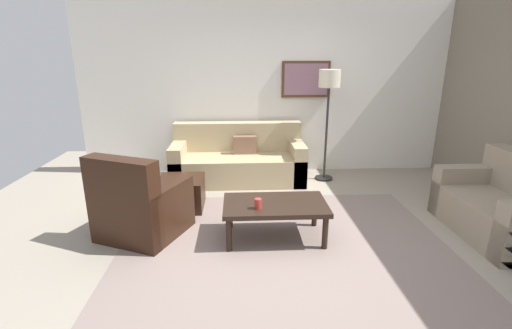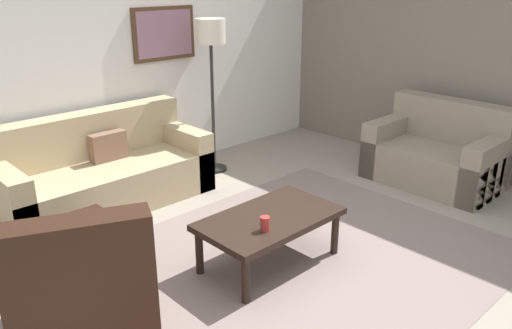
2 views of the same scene
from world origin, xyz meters
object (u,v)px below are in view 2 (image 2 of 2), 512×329
at_px(ottoman, 83,250).
at_px(framed_artwork, 164,34).
at_px(armchair_leather, 85,300).
at_px(lamp_standing, 211,47).
at_px(cup, 265,224).
at_px(couch_main, 101,174).
at_px(coffee_table, 270,222).
at_px(couch_loveseat, 438,155).

distance_m(ottoman, framed_artwork, 2.73).
distance_m(armchair_leather, lamp_standing, 3.22).
bearing_deg(ottoman, armchair_leather, -114.00).
xyz_separation_m(cup, lamp_standing, (1.18, 2.03, 0.94)).
relative_size(couch_main, coffee_table, 1.85).
relative_size(ottoman, framed_artwork, 0.72).
bearing_deg(couch_loveseat, coffee_table, 178.77).
xyz_separation_m(armchair_leather, lamp_standing, (2.45, 1.78, 1.10)).
distance_m(couch_main, coffee_table, 2.01).
bearing_deg(cup, couch_loveseat, 1.81).
bearing_deg(armchair_leather, ottoman, 66.00).
height_order(couch_main, framed_artwork, framed_artwork).
height_order(cup, framed_artwork, framed_artwork).
height_order(couch_main, coffee_table, couch_main).
bearing_deg(coffee_table, ottoman, 142.45).
height_order(armchair_leather, framed_artwork, framed_artwork).
bearing_deg(framed_artwork, lamp_standing, -60.88).
distance_m(couch_loveseat, cup, 2.74).
bearing_deg(couch_loveseat, framed_artwork, 127.00).
xyz_separation_m(couch_loveseat, framed_artwork, (-1.83, 2.43, 1.24)).
distance_m(couch_main, couch_loveseat, 3.57).
height_order(ottoman, cup, cup).
bearing_deg(armchair_leather, couch_loveseat, -2.36).
distance_m(couch_loveseat, framed_artwork, 3.28).
bearing_deg(couch_main, coffee_table, -78.86).
height_order(armchair_leather, coffee_table, armchair_leather).
relative_size(coffee_table, framed_artwork, 1.41).
xyz_separation_m(lamp_standing, framed_artwork, (-0.27, 0.48, 0.13)).
xyz_separation_m(armchair_leather, ottoman, (0.34, 0.76, -0.11)).
bearing_deg(cup, armchair_leather, 168.82).
height_order(couch_loveseat, cup, couch_loveseat).
bearing_deg(cup, ottoman, 132.91).
relative_size(lamp_standing, framed_artwork, 2.20).
relative_size(coffee_table, cup, 10.17).
distance_m(coffee_table, framed_artwork, 2.74).
distance_m(couch_main, framed_artwork, 1.71).
relative_size(armchair_leather, coffee_table, 0.96).
relative_size(ottoman, lamp_standing, 0.33).
xyz_separation_m(cup, framed_artwork, (0.91, 2.51, 1.07)).
relative_size(couch_loveseat, lamp_standing, 0.78).
height_order(armchair_leather, ottoman, armchair_leather).
xyz_separation_m(couch_loveseat, armchair_leather, (-4.01, 0.17, 0.01)).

